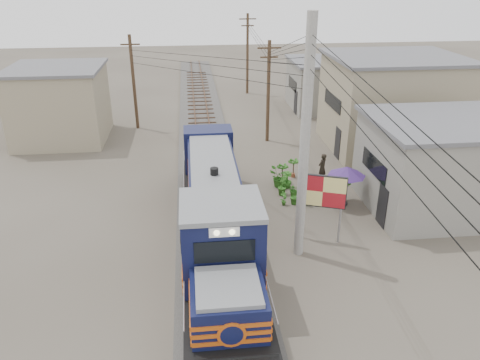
{
  "coord_description": "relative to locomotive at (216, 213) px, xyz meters",
  "views": [
    {
      "loc": [
        -0.91,
        -17.37,
        11.35
      ],
      "look_at": [
        1.29,
        2.6,
        2.2
      ],
      "focal_mm": 35.0,
      "sensor_mm": 36.0,
      "label": 1
    }
  ],
  "objects": [
    {
      "name": "billboard",
      "position": [
        4.69,
        0.1,
        0.65
      ],
      "size": [
        1.98,
        0.85,
        3.21
      ],
      "rotation": [
        0.0,
        0.0,
        -0.36
      ],
      "color": "#99999E",
      "rests_on": "ground"
    },
    {
      "name": "track",
      "position": [
        0.0,
        9.63,
        -1.45
      ],
      "size": [
        1.15,
        70.0,
        0.12
      ],
      "color": "#51331E",
      "rests_on": "ground"
    },
    {
      "name": "shophouse_left",
      "position": [
        -10.0,
        15.63,
        0.9
      ],
      "size": [
        6.3,
        6.3,
        5.2
      ],
      "color": "gray",
      "rests_on": "ground"
    },
    {
      "name": "market_umbrella",
      "position": [
        6.9,
        3.37,
        0.18
      ],
      "size": [
        2.24,
        2.24,
        2.15
      ],
      "rotation": [
        0.0,
        0.0,
        -0.16
      ],
      "color": "black",
      "rests_on": "ground"
    },
    {
      "name": "utility_pole_main",
      "position": [
        3.5,
        -0.87,
        3.29
      ],
      "size": [
        0.4,
        0.4,
        10.0
      ],
      "color": "#9E9B93",
      "rests_on": "ground"
    },
    {
      "name": "shophouse_front",
      "position": [
        11.5,
        2.63,
        0.65
      ],
      "size": [
        7.35,
        6.3,
        4.7
      ],
      "color": "gray",
      "rests_on": "ground"
    },
    {
      "name": "shophouse_mid",
      "position": [
        12.5,
        11.63,
        1.4
      ],
      "size": [
        8.4,
        7.35,
        6.2
      ],
      "color": "gray",
      "rests_on": "ground"
    },
    {
      "name": "ballast",
      "position": [
        0.0,
        9.63,
        -1.63
      ],
      "size": [
        3.6,
        70.0,
        0.16
      ],
      "primitive_type": "cube",
      "color": "#595651",
      "rests_on": "ground"
    },
    {
      "name": "power_lines",
      "position": [
        -0.14,
        8.13,
        5.85
      ],
      "size": [
        9.65,
        19.0,
        3.3
      ],
      "color": "black",
      "rests_on": "ground"
    },
    {
      "name": "wooden_pole_left",
      "position": [
        -5.0,
        17.63,
        1.97
      ],
      "size": [
        1.6,
        0.24,
        7.0
      ],
      "color": "#4C3826",
      "rests_on": "ground"
    },
    {
      "name": "wooden_pole_far",
      "position": [
        4.8,
        27.63,
        2.22
      ],
      "size": [
        1.6,
        0.24,
        7.5
      ],
      "color": "#4C3826",
      "rests_on": "ground"
    },
    {
      "name": "plant_nursery",
      "position": [
        4.57,
        4.91,
        -1.23
      ],
      "size": [
        3.41,
        3.3,
        1.12
      ],
      "color": "#2B661D",
      "rests_on": "ground"
    },
    {
      "name": "vendor",
      "position": [
        6.51,
        6.39,
        -0.86
      ],
      "size": [
        0.74,
        0.71,
        1.7
      ],
      "primitive_type": "imported",
      "rotation": [
        0.0,
        0.0,
        3.84
      ],
      "color": "black",
      "rests_on": "ground"
    },
    {
      "name": "shophouse_back",
      "position": [
        11.0,
        21.63,
        0.4
      ],
      "size": [
        6.3,
        6.3,
        4.2
      ],
      "color": "gray",
      "rests_on": "ground"
    },
    {
      "name": "wooden_pole_mid",
      "position": [
        4.5,
        13.63,
        1.97
      ],
      "size": [
        1.6,
        0.24,
        7.0
      ],
      "color": "#4C3826",
      "rests_on": "ground"
    },
    {
      "name": "locomotive",
      "position": [
        0.0,
        0.0,
        0.0
      ],
      "size": [
        2.9,
        15.76,
        3.91
      ],
      "color": "black",
      "rests_on": "ground"
    },
    {
      "name": "ground",
      "position": [
        0.0,
        -0.37,
        -1.71
      ],
      "size": [
        120.0,
        120.0,
        0.0
      ],
      "primitive_type": "plane",
      "color": "#473F35",
      "rests_on": "ground"
    }
  ]
}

